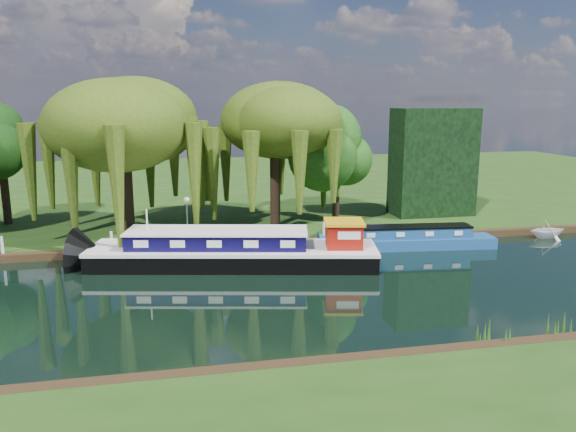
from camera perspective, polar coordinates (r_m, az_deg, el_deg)
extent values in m
plane|color=black|center=(26.82, -10.50, -8.26)|extent=(120.00, 120.00, 0.00)
cube|color=#18360E|center=(59.89, -11.28, 3.03)|extent=(120.00, 52.00, 0.45)
cube|color=black|center=(31.46, -5.56, -4.34)|extent=(16.13, 6.66, 1.05)
cube|color=silver|center=(31.30, -5.58, -3.26)|extent=(16.23, 6.75, 0.19)
cube|color=#0B0733|center=(31.27, -7.20, -2.33)|extent=(10.07, 4.47, 0.83)
cube|color=silver|center=(31.16, -7.22, -1.49)|extent=(10.28, 4.68, 0.10)
cube|color=maroon|center=(31.09, 5.69, -1.92)|extent=(2.28, 2.28, 1.31)
cube|color=#D09A0E|center=(30.93, 5.72, -0.61)|extent=(2.54, 2.54, 0.14)
cylinder|color=silver|center=(31.85, -14.11, -1.16)|extent=(0.09, 0.09, 2.10)
cube|color=navy|center=(35.82, 12.39, -2.74)|extent=(10.57, 2.80, 0.78)
cube|color=navy|center=(35.65, 12.45, -1.62)|extent=(7.41, 2.04, 0.65)
cube|color=black|center=(35.57, 12.47, -1.04)|extent=(7.50, 2.14, 0.09)
cube|color=silver|center=(34.26, 8.43, -1.96)|extent=(0.52, 0.10, 0.28)
cube|color=silver|center=(34.75, 11.36, -1.87)|extent=(0.52, 0.10, 0.28)
cube|color=silver|center=(35.33, 14.19, -1.78)|extent=(0.52, 0.10, 0.28)
cube|color=silver|center=(35.99, 16.93, -1.68)|extent=(0.52, 0.10, 0.28)
imported|color=silver|center=(41.39, 24.80, -2.03)|extent=(2.50, 2.16, 1.32)
cylinder|color=black|center=(37.56, -15.99, 2.46)|extent=(0.74, 0.74, 5.72)
ellipsoid|color=#30440E|center=(37.15, -16.35, 8.76)|extent=(7.99, 7.99, 5.16)
cylinder|color=black|center=(38.62, -1.31, 2.91)|extent=(0.76, 0.76, 5.39)
ellipsoid|color=#30440E|center=(38.21, -1.34, 8.68)|extent=(7.36, 7.36, 4.76)
cylinder|color=black|center=(44.06, -26.89, 3.20)|extent=(0.51, 0.51, 6.09)
ellipsoid|color=black|center=(43.82, -27.20, 6.42)|extent=(4.88, 4.88, 4.88)
cylinder|color=black|center=(39.88, 4.92, 3.18)|extent=(0.49, 0.49, 5.43)
ellipsoid|color=#144411|center=(39.61, 4.98, 6.36)|extent=(4.35, 4.35, 4.35)
cube|color=black|center=(43.95, 14.49, 5.33)|extent=(6.00, 3.00, 8.00)
cylinder|color=silver|center=(36.52, -10.20, -0.34)|extent=(0.10, 0.10, 2.20)
sphere|color=white|center=(36.28, -10.27, 1.64)|extent=(0.36, 0.36, 0.36)
cylinder|color=silver|center=(35.94, -27.05, -2.64)|extent=(0.16, 0.16, 1.00)
cylinder|color=silver|center=(34.80, -17.49, -2.32)|extent=(0.16, 0.16, 1.00)
cylinder|color=silver|center=(34.75, -5.94, -1.84)|extent=(0.16, 0.16, 1.00)
cylinder|color=silver|center=(35.82, 3.65, -1.39)|extent=(0.16, 0.16, 1.00)
cone|color=#1B4913|center=(24.23, 25.87, -10.11)|extent=(1.20, 1.20, 1.10)
cone|color=#1B4913|center=(22.52, 19.83, -11.26)|extent=(1.20, 1.20, 1.10)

